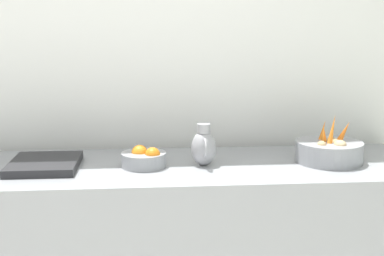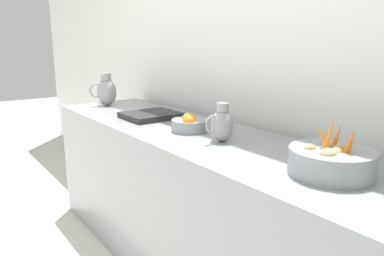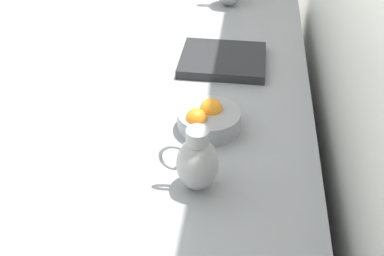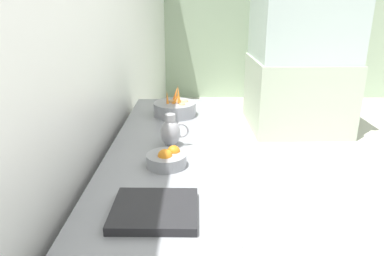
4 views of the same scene
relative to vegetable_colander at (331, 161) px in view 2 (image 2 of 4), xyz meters
The scene contains 7 objects.
tile_wall_left 0.80m from the vegetable_colander, 142.96° to the right, with size 0.10×8.83×3.00m, color white.
prep_counter 0.98m from the vegetable_colander, 90.75° to the right, with size 0.67×2.62×0.88m, color gray.
vegetable_colander is the anchor object (origin of this frame).
orange_bowl 0.87m from the vegetable_colander, 89.41° to the right, with size 0.21×0.21×0.10m.
metal_pitcher_tall 1.96m from the vegetable_colander, 89.39° to the right, with size 0.21×0.15×0.25m.
metal_pitcher_short 0.60m from the vegetable_colander, 88.94° to the right, with size 0.16×0.12×0.19m.
counter_sink_basin 1.32m from the vegetable_colander, 90.20° to the right, with size 0.34×0.30×0.04m, color #232326.
Camera 2 is at (-0.33, 1.72, 1.35)m, focal length 33.66 mm.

